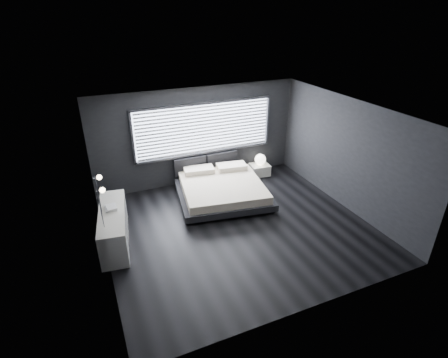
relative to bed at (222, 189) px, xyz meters
name	(u,v)px	position (x,y,z in m)	size (l,w,h in m)	color
room	(239,175)	(-0.20, -1.46, 1.11)	(6.04, 6.00, 2.80)	black
window	(205,129)	(0.00, 1.24, 1.32)	(4.14, 0.09, 1.52)	white
headboard	(206,163)	(-0.01, 1.18, 0.28)	(1.96, 0.16, 0.52)	black
sconce_near	(102,190)	(-3.08, -1.41, 1.31)	(0.18, 0.11, 0.11)	silver
sconce_far	(99,177)	(-3.08, -0.81, 1.31)	(0.18, 0.11, 0.11)	silver
wall_art_upper	(98,194)	(-3.18, -2.01, 1.56)	(0.01, 0.48, 0.48)	#47474C
wall_art_lower	(101,210)	(-3.18, -1.76, 1.09)	(0.01, 0.48, 0.48)	#47474C
bed	(222,189)	(0.00, 0.00, 0.00)	(2.70, 2.61, 0.61)	black
nightstand	(259,170)	(1.66, 0.90, -0.12)	(0.57, 0.48, 0.34)	silver
orb_lamp	(260,159)	(1.68, 0.92, 0.22)	(0.34, 0.34, 0.34)	white
dresser	(114,227)	(-2.96, -0.88, 0.11)	(0.83, 2.03, 0.79)	silver
book_stack	(111,208)	(-2.95, -0.76, 0.53)	(0.25, 0.33, 0.07)	white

